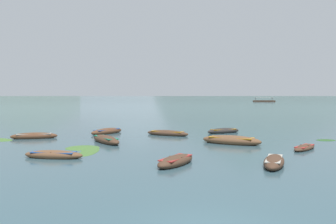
% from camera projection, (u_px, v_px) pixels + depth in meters
% --- Properties ---
extents(ground_plane, '(6000.00, 6000.00, 0.00)m').
position_uv_depth(ground_plane, '(122.00, 96.00, 1493.71)').
color(ground_plane, '#385660').
extents(mountain_1, '(1138.83, 1138.83, 303.78)m').
position_uv_depth(mountain_1, '(26.00, 71.00, 2129.29)').
color(mountain_1, '#56665B').
rests_on(mountain_1, ground).
extents(mountain_2, '(1437.08, 1437.08, 369.38)m').
position_uv_depth(mountain_2, '(138.00, 69.00, 2433.18)').
color(mountain_2, slate).
rests_on(mountain_2, ground).
extents(mountain_3, '(1867.46, 1867.46, 540.40)m').
position_uv_depth(mountain_3, '(246.00, 56.00, 2411.56)').
color(mountain_3, '#4C5B56').
rests_on(mountain_3, ground).
extents(rowboat_0, '(4.48, 3.80, 0.78)m').
position_uv_depth(rowboat_0, '(231.00, 140.00, 25.53)').
color(rowboat_0, brown).
rests_on(rowboat_0, ground).
extents(rowboat_1, '(2.83, 2.68, 0.39)m').
position_uv_depth(rowboat_1, '(304.00, 148.00, 22.83)').
color(rowboat_1, '#4C3323').
rests_on(rowboat_1, ground).
extents(rowboat_2, '(3.65, 1.99, 0.55)m').
position_uv_depth(rowboat_2, '(54.00, 155.00, 19.82)').
color(rowboat_2, brown).
rests_on(rowboat_2, ground).
extents(rowboat_3, '(3.80, 1.47, 0.61)m').
position_uv_depth(rowboat_3, '(34.00, 136.00, 28.65)').
color(rowboat_3, brown).
rests_on(rowboat_3, ground).
extents(rowboat_4, '(3.96, 3.26, 0.58)m').
position_uv_depth(rowboat_4, '(167.00, 133.00, 30.88)').
color(rowboat_4, '#4C3323').
rests_on(rowboat_4, ground).
extents(rowboat_5, '(2.80, 4.54, 0.66)m').
position_uv_depth(rowboat_5, '(106.00, 140.00, 26.24)').
color(rowboat_5, '#4C3323').
rests_on(rowboat_5, ground).
extents(rowboat_6, '(3.66, 2.20, 0.57)m').
position_uv_depth(rowboat_6, '(223.00, 131.00, 32.83)').
color(rowboat_6, '#2D2826').
rests_on(rowboat_6, ground).
extents(rowboat_7, '(2.84, 3.28, 0.59)m').
position_uv_depth(rowboat_7, '(176.00, 161.00, 17.93)').
color(rowboat_7, '#4C3323').
rests_on(rowboat_7, ground).
extents(rowboat_8, '(3.35, 3.57, 0.63)m').
position_uv_depth(rowboat_8, '(107.00, 131.00, 32.21)').
color(rowboat_8, brown).
rests_on(rowboat_8, ground).
extents(rowboat_9, '(2.56, 3.58, 0.59)m').
position_uv_depth(rowboat_9, '(274.00, 162.00, 17.69)').
color(rowboat_9, '#4C3323').
rests_on(rowboat_9, ground).
extents(ferry_0, '(11.62, 7.23, 2.54)m').
position_uv_depth(ferry_0, '(264.00, 101.00, 178.29)').
color(ferry_0, '#4C3323').
rests_on(ferry_0, ground).
extents(weed_patch_0, '(1.61, 1.12, 0.14)m').
position_uv_depth(weed_patch_0, '(326.00, 140.00, 27.46)').
color(weed_patch_0, '#2D5628').
rests_on(weed_patch_0, ground).
extents(weed_patch_1, '(2.36, 2.40, 0.14)m').
position_uv_depth(weed_patch_1, '(83.00, 148.00, 23.50)').
color(weed_patch_1, '#477033').
rests_on(weed_patch_1, ground).
extents(weed_patch_2, '(1.57, 3.64, 0.14)m').
position_uv_depth(weed_patch_2, '(89.00, 152.00, 21.95)').
color(weed_patch_2, '#477033').
rests_on(weed_patch_2, ground).
extents(weed_patch_3, '(3.01, 2.92, 0.14)m').
position_uv_depth(weed_patch_3, '(0.00, 140.00, 27.72)').
color(weed_patch_3, '#477033').
rests_on(weed_patch_3, ground).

